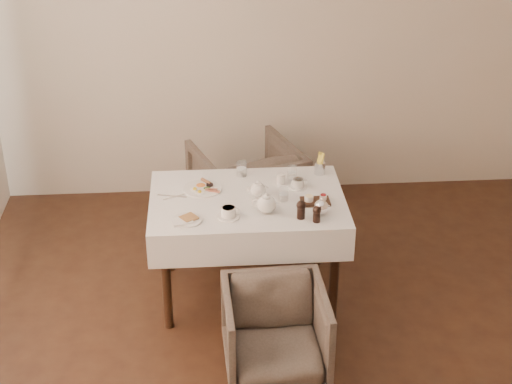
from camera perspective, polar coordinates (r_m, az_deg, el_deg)
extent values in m
plane|color=black|center=(4.84, 3.68, -13.52)|extent=(5.00, 5.00, 0.00)
plane|color=beige|center=(6.35, 1.13, 12.02)|extent=(4.50, 0.00, 4.50)
cube|color=black|center=(5.15, -0.64, -0.79)|extent=(1.20, 0.80, 0.04)
cube|color=white|center=(5.19, -0.64, -1.59)|extent=(1.28, 0.88, 0.23)
cylinder|color=black|center=(5.63, -6.33, -2.61)|extent=(0.06, 0.06, 0.70)
cylinder|color=black|center=(5.68, 4.61, -2.21)|extent=(0.06, 0.06, 0.70)
cylinder|color=black|center=(5.06, -6.53, -6.53)|extent=(0.06, 0.06, 0.70)
cylinder|color=black|center=(5.12, 5.70, -6.05)|extent=(0.06, 0.06, 0.70)
imported|color=#463B33|center=(4.73, 1.42, -10.13)|extent=(0.63, 0.64, 0.56)
imported|color=#463B33|center=(6.14, -0.68, 0.36)|extent=(0.97, 0.98, 0.70)
cylinder|color=white|center=(5.25, -3.93, 0.24)|extent=(0.25, 0.25, 0.01)
ellipsoid|color=orange|center=(5.28, -4.03, 0.56)|extent=(0.06, 0.06, 0.02)
cylinder|color=brown|center=(5.31, -3.65, 0.77)|extent=(0.07, 0.09, 0.02)
cylinder|color=black|center=(5.28, -3.39, 0.52)|extent=(0.05, 0.05, 0.01)
cube|color=maroon|center=(5.21, -3.17, 0.13)|extent=(0.09, 0.06, 0.01)
ellipsoid|color=#264C19|center=(5.24, -3.58, 0.31)|extent=(0.05, 0.04, 0.02)
cylinder|color=white|center=(4.89, -5.03, -2.05)|extent=(0.19, 0.19, 0.01)
cube|color=brown|center=(4.90, -4.91, -1.87)|extent=(0.13, 0.13, 0.01)
cube|color=white|center=(4.87, -5.40, -2.14)|extent=(0.15, 0.12, 0.02)
cylinder|color=white|center=(5.30, 1.80, 0.97)|extent=(0.07, 0.07, 0.07)
cylinder|color=white|center=(4.92, -2.00, -1.79)|extent=(0.14, 0.14, 0.01)
cylinder|color=white|center=(4.90, -2.01, -1.43)|extent=(0.10, 0.10, 0.06)
cylinder|color=#A27749|center=(4.89, -2.02, -1.14)|extent=(0.08, 0.08, 0.00)
cylinder|color=white|center=(5.28, 3.06, 0.39)|extent=(0.13, 0.13, 0.01)
cylinder|color=white|center=(5.26, 3.07, 0.68)|extent=(0.09, 0.09, 0.05)
cylinder|color=#A27749|center=(5.25, 3.08, 0.93)|extent=(0.07, 0.07, 0.00)
cylinder|color=silver|center=(5.41, -1.06, 1.71)|extent=(0.09, 0.09, 0.10)
cylinder|color=silver|center=(5.09, 2.01, -0.15)|extent=(0.08, 0.08, 0.09)
cylinder|color=silver|center=(5.38, 2.64, 1.46)|extent=(0.08, 0.08, 0.09)
cube|color=black|center=(5.09, 4.33, -0.69)|extent=(0.19, 0.13, 0.02)
cylinder|color=white|center=(5.08, 3.87, -0.47)|extent=(0.06, 0.06, 0.03)
cylinder|color=maroon|center=(5.10, 4.91, -0.38)|extent=(0.05, 0.05, 0.03)
cylinder|color=silver|center=(5.45, 4.67, 1.76)|extent=(0.08, 0.08, 0.09)
cube|color=silver|center=(5.19, -6.13, -0.30)|extent=(0.20, 0.06, 0.00)
cube|color=silver|center=(5.18, -5.82, -0.32)|extent=(0.18, 0.09, 0.00)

